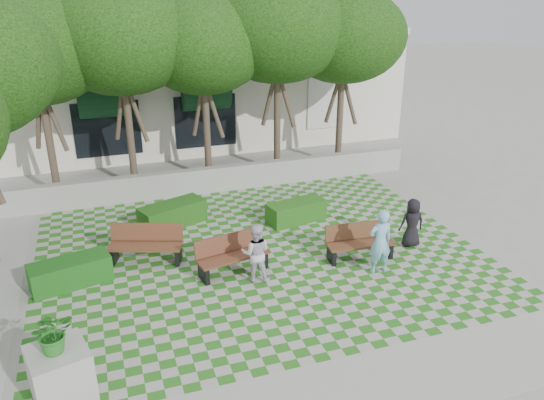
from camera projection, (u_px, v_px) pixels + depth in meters
name	position (u px, v px, depth m)	size (l,w,h in m)	color
ground	(272.00, 272.00, 13.96)	(90.00, 90.00, 0.00)	gray
lawn	(261.00, 255.00, 14.83)	(12.00, 12.00, 0.00)	#2B721E
sidewalk_south	(354.00, 393.00, 9.86)	(16.00, 2.00, 0.01)	#9E9B93
retaining_wall	(217.00, 179.00, 19.21)	(15.00, 0.36, 0.90)	#9E9B93
bench_east	(359.00, 242.00, 14.52)	(1.90, 0.78, 0.98)	#52301C
bench_mid	(232.00, 255.00, 13.82)	(1.99, 1.00, 1.00)	#542D1D
bench_west	(146.00, 245.00, 14.34)	(2.07, 1.27, 1.03)	#59311E
hedge_midright	(296.00, 212.00, 16.80)	(1.87, 0.75, 0.65)	#1F5316
hedge_midleft	(173.00, 215.00, 16.51)	(2.04, 0.82, 0.72)	#1B4B14
hedge_west	(70.00, 272.00, 13.28)	(1.94, 0.78, 0.68)	#154E14
planter_front	(59.00, 363.00, 9.54)	(1.24, 1.24, 1.80)	#9E9B93
person_blue	(380.00, 242.00, 13.65)	(0.64, 0.42, 1.76)	#7DC3E4
person_dark	(412.00, 223.00, 15.09)	(0.70, 0.46, 1.44)	black
person_white	(256.00, 253.00, 13.32)	(0.75, 0.59, 1.55)	silver
tree_row	(155.00, 47.00, 16.62)	(17.70, 13.40, 7.41)	#47382B
building	(196.00, 83.00, 25.58)	(18.00, 8.92, 5.15)	silver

